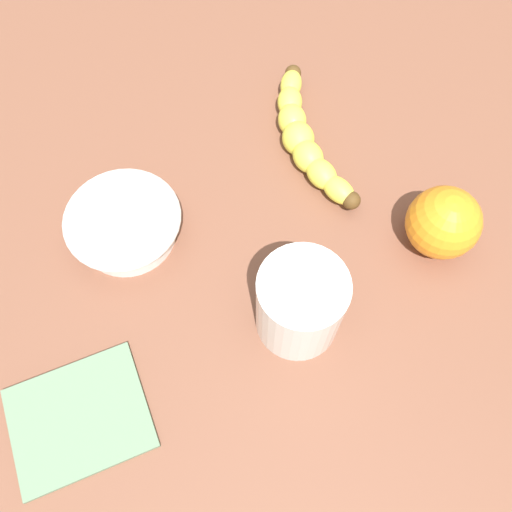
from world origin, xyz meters
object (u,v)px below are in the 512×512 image
smoothie_glass (300,306)px  ceramic_bowl (124,223)px  banana (305,137)px  orange_fruit (443,223)px

smoothie_glass → ceramic_bowl: 22.21cm
banana → smoothie_glass: bearing=-21.4°
banana → ceramic_bowl: ceramic_bowl is taller
banana → ceramic_bowl: 24.63cm
ceramic_bowl → orange_fruit: size_ratio=1.61×
ceramic_bowl → orange_fruit: 35.65cm
smoothie_glass → orange_fruit: bearing=-56.2°
orange_fruit → smoothie_glass: bearing=123.8°
banana → smoothie_glass: 23.72cm
smoothie_glass → ceramic_bowl: smoothie_glass is taller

